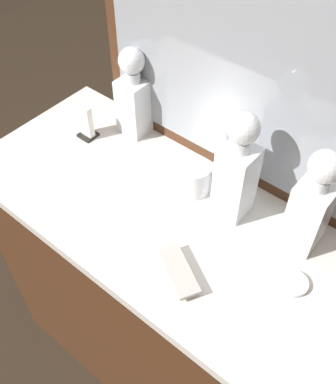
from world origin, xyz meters
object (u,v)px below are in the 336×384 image
object	(u,v)px
crystal_decanter_front	(236,176)
porcelain_dish	(293,283)
crystal_decanter_right	(310,210)
silver_brush_center	(179,272)
crystal_tumbler_far_left	(193,179)
crystal_decanter_far_right	(134,100)
napkin_holder	(86,124)

from	to	relation	value
crystal_decanter_front	porcelain_dish	distance (m)	0.28
crystal_decanter_right	silver_brush_center	bearing A→B (deg)	-122.15
crystal_decanter_front	silver_brush_center	xyz separation A→B (m)	(0.02, -0.24, -0.11)
crystal_tumbler_far_left	silver_brush_center	world-z (taller)	crystal_tumbler_far_left
crystal_decanter_front	crystal_tumbler_far_left	distance (m)	0.15
crystal_decanter_front	crystal_decanter_right	xyz separation A→B (m)	(0.19, 0.02, -0.01)
silver_brush_center	porcelain_dish	bearing A→B (deg)	33.81
crystal_decanter_front	crystal_decanter_far_right	bearing A→B (deg)	168.89
crystal_decanter_right	silver_brush_center	world-z (taller)	crystal_decanter_right
crystal_decanter_far_right	crystal_tumbler_far_left	world-z (taller)	crystal_decanter_far_right
porcelain_dish	crystal_tumbler_far_left	bearing A→B (deg)	165.74
crystal_tumbler_far_left	crystal_decanter_front	bearing A→B (deg)	3.00
crystal_decanter_far_right	crystal_decanter_right	distance (m)	0.60
silver_brush_center	crystal_decanter_far_right	bearing A→B (deg)	142.93
crystal_decanter_front	porcelain_dish	xyz separation A→B (m)	(0.24, -0.10, -0.12)
porcelain_dish	napkin_holder	distance (m)	0.74
crystal_decanter_right	crystal_decanter_far_right	bearing A→B (deg)	174.51
crystal_decanter_far_right	crystal_decanter_front	xyz separation A→B (m)	(0.41, -0.08, 0.01)
crystal_tumbler_far_left	porcelain_dish	world-z (taller)	crystal_tumbler_far_left
porcelain_dish	crystal_decanter_far_right	bearing A→B (deg)	164.59
crystal_decanter_front	napkin_holder	xyz separation A→B (m)	(-0.50, -0.04, -0.08)
crystal_tumbler_far_left	porcelain_dish	distance (m)	0.37
silver_brush_center	porcelain_dish	distance (m)	0.26
silver_brush_center	crystal_decanter_right	bearing A→B (deg)	57.85
porcelain_dish	crystal_decanter_right	bearing A→B (deg)	112.51
crystal_decanter_front	porcelain_dish	size ratio (longest dim) A/B	4.47
crystal_decanter_front	napkin_holder	world-z (taller)	crystal_decanter_front
crystal_decanter_far_right	silver_brush_center	distance (m)	0.54
crystal_decanter_far_right	crystal_decanter_right	size ratio (longest dim) A/B	0.95
napkin_holder	porcelain_dish	bearing A→B (deg)	-4.81
crystal_decanter_right	porcelain_dish	world-z (taller)	crystal_decanter_right
crystal_decanter_far_right	silver_brush_center	xyz separation A→B (m)	(0.43, -0.32, -0.10)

